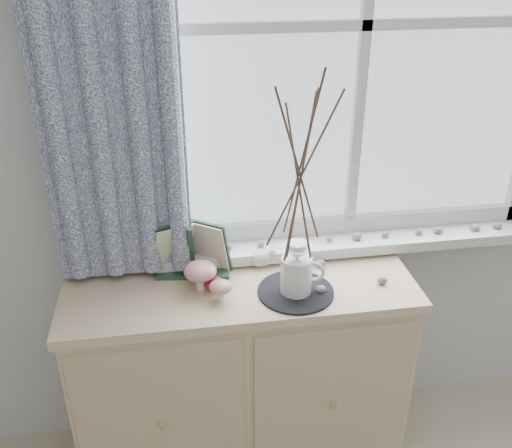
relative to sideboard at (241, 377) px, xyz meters
name	(u,v)px	position (x,y,z in m)	size (l,w,h in m)	color
sideboard	(241,377)	(0.00, 0.00, 0.00)	(1.20, 0.45, 0.85)	beige
botanical_book	(192,252)	(-0.15, 0.07, 0.53)	(0.29, 0.13, 0.21)	#1F422B
toadstool_cluster	(205,276)	(-0.12, -0.03, 0.49)	(0.15, 0.16, 0.10)	white
wooden_eggs	(200,274)	(-0.13, 0.04, 0.45)	(0.13, 0.17, 0.07)	tan
songbird_figurine	(261,258)	(0.09, 0.10, 0.46)	(0.12, 0.06, 0.06)	beige
crocheted_doily	(296,292)	(0.18, -0.08, 0.43)	(0.25, 0.25, 0.01)	black
twig_pitcher	(300,168)	(0.18, -0.08, 0.87)	(0.35, 0.35, 0.78)	silver
sideboard_pebbles	(341,277)	(0.35, -0.03, 0.44)	(0.26, 0.19, 0.03)	gray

